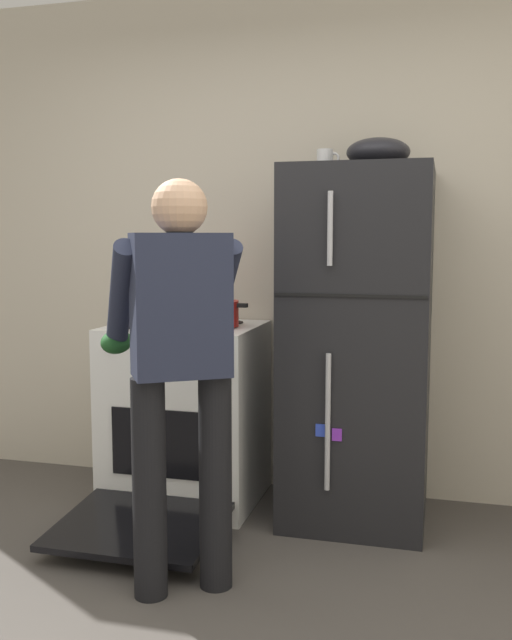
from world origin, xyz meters
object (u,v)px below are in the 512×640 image
(refrigerator, at_px, (358,346))
(stove_range, at_px, (185,415))
(red_pot, at_px, (211,313))
(mixing_bowl, at_px, (378,152))
(pepper_mill, at_px, (147,302))
(person_cook, at_px, (179,350))
(coffee_mug, at_px, (325,159))

(refrigerator, xyz_separation_m, stove_range, (-0.89, -0.02, -0.40))
(stove_range, distance_m, red_pot, 0.57)
(mixing_bowl, bearing_deg, pepper_mill, 171.07)
(person_cook, xyz_separation_m, mixing_bowl, (0.66, 0.90, 0.82))
(red_pot, distance_m, pepper_mill, 0.52)
(refrigerator, distance_m, person_cook, 1.07)
(coffee_mug, distance_m, pepper_mill, 1.26)
(refrigerator, height_order, mixing_bowl, mixing_bowl)
(red_pot, distance_m, coffee_mug, 0.94)
(stove_range, xyz_separation_m, pepper_mill, (-0.30, 0.22, 0.57))
(red_pot, height_order, mixing_bowl, mixing_bowl)
(person_cook, bearing_deg, coffee_mug, 67.22)
(coffee_mug, bearing_deg, person_cook, -112.78)
(stove_range, distance_m, pepper_mill, 0.68)
(person_cook, relative_size, mixing_bowl, 5.38)
(person_cook, bearing_deg, stove_range, 109.66)
(pepper_mill, bearing_deg, person_cook, -60.80)
(mixing_bowl, bearing_deg, coffee_mug, 169.01)
(stove_range, height_order, pepper_mill, pepper_mill)
(red_pot, relative_size, coffee_mug, 3.36)
(refrigerator, xyz_separation_m, person_cook, (-0.58, -0.90, 0.10))
(stove_range, distance_m, person_cook, 1.06)
(person_cook, distance_m, pepper_mill, 1.26)
(stove_range, xyz_separation_m, person_cook, (0.32, -0.88, 0.50))
(refrigerator, bearing_deg, coffee_mug, 164.17)
(refrigerator, height_order, red_pot, refrigerator)
(mixing_bowl, bearing_deg, red_pot, -176.48)
(stove_range, xyz_separation_m, coffee_mug, (0.72, 0.07, 1.30))
(refrigerator, relative_size, red_pot, 4.55)
(refrigerator, xyz_separation_m, mixing_bowl, (0.08, 0.00, 0.92))
(stove_range, distance_m, coffee_mug, 1.49)
(person_cook, relative_size, coffee_mug, 14.28)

